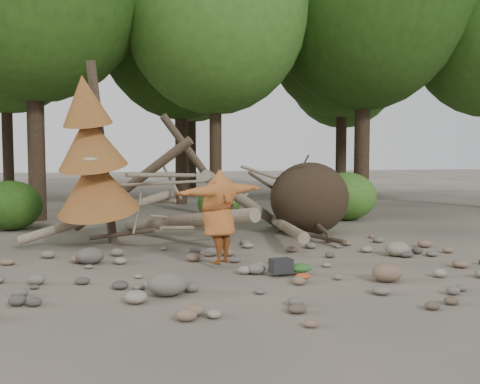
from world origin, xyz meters
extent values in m
plane|color=#514C44|center=(0.00, 0.00, 0.00)|extent=(120.00, 120.00, 0.00)
ellipsoid|color=#332619|center=(2.60, 4.30, 0.99)|extent=(2.20, 1.87, 1.98)
cylinder|color=gray|center=(-1.00, 3.70, 0.55)|extent=(2.61, 5.11, 1.08)
cylinder|color=gray|center=(0.80, 4.20, 0.90)|extent=(3.18, 3.71, 1.90)
cylinder|color=brown|center=(-2.20, 4.60, 1.40)|extent=(3.08, 1.91, 2.49)
cylinder|color=gray|center=(1.60, 3.50, 0.35)|extent=(1.13, 4.98, 0.43)
cylinder|color=brown|center=(-0.30, 4.80, 1.80)|extent=(2.39, 1.03, 2.89)
cylinder|color=gray|center=(-3.00, 4.00, 0.70)|extent=(3.71, 0.86, 1.20)
cylinder|color=#4C3F30|center=(-2.50, 3.50, 0.30)|extent=(1.52, 1.70, 0.49)
cylinder|color=gray|center=(0.20, 4.40, 0.80)|extent=(1.57, 0.85, 0.69)
cylinder|color=#4C3F30|center=(1.80, 4.90, 1.20)|extent=(1.92, 1.25, 1.10)
cylinder|color=gray|center=(-1.20, 4.20, 1.50)|extent=(0.37, 1.42, 0.85)
cylinder|color=#4C3F30|center=(2.20, 3.20, 0.15)|extent=(0.79, 2.54, 0.12)
cylinder|color=gray|center=(-0.80, 3.10, 0.45)|extent=(1.78, 1.11, 0.29)
cylinder|color=#4C3F30|center=(-2.90, 3.80, 2.20)|extent=(0.67, 1.13, 4.35)
cone|color=brown|center=(-3.06, 3.49, 1.50)|extent=(2.06, 2.13, 1.86)
cone|color=brown|center=(-3.16, 3.28, 2.50)|extent=(1.71, 1.78, 1.65)
cone|color=brown|center=(-3.26, 3.09, 3.40)|extent=(1.23, 1.30, 1.41)
cylinder|color=#38281C|center=(-5.00, 9.50, 4.48)|extent=(0.56, 0.56, 8.96)
cylinder|color=#38281C|center=(1.00, 9.20, 3.57)|extent=(0.44, 0.44, 7.14)
ellipsoid|color=#3F7625|center=(1.00, 9.20, 7.34)|extent=(6.53, 6.53, 7.51)
cylinder|color=#38281C|center=(7.00, 9.80, 4.72)|extent=(0.60, 0.60, 9.45)
cylinder|color=#38281C|center=(-6.50, 13.50, 3.78)|extent=(0.42, 0.42, 7.56)
ellipsoid|color=#3F7625|center=(-6.50, 13.50, 7.78)|extent=(6.91, 6.91, 7.95)
cylinder|color=#38281C|center=(0.50, 14.20, 4.27)|extent=(0.52, 0.52, 8.54)
ellipsoid|color=#274F15|center=(0.50, 14.20, 8.78)|extent=(7.81, 7.81, 10.15)
cylinder|color=#38281C|center=(8.00, 13.80, 4.06)|extent=(0.50, 0.50, 8.12)
ellipsoid|color=#33641D|center=(8.00, 13.80, 8.35)|extent=(7.42, 7.42, 8.91)
cylinder|color=#38281C|center=(2.00, 20.50, 4.38)|extent=(0.54, 0.54, 8.75)
ellipsoid|color=#3F7625|center=(2.00, 20.50, 9.00)|extent=(8.00, 8.00, 10.00)
cylinder|color=#38281C|center=(11.00, 20.00, 3.92)|extent=(0.46, 0.46, 7.84)
ellipsoid|color=#33641D|center=(11.00, 20.00, 8.06)|extent=(7.17, 7.17, 8.60)
ellipsoid|color=#274F15|center=(-5.50, 7.20, 0.72)|extent=(1.80, 1.80, 1.44)
ellipsoid|color=#33641D|center=(0.80, 7.80, 0.56)|extent=(1.40, 1.40, 1.12)
ellipsoid|color=#3F7625|center=(5.00, 7.00, 0.80)|extent=(2.00, 2.00, 1.60)
imported|color=#A35724|center=(-0.75, 0.66, 0.99)|extent=(2.22, 1.70, 1.82)
cylinder|color=tan|center=(-3.12, 0.99, 2.12)|extent=(0.37, 0.36, 0.12)
cube|color=black|center=(0.17, -0.36, 0.13)|extent=(0.41, 0.29, 0.26)
ellipsoid|color=#2C5F26|center=(0.55, -0.36, 0.08)|extent=(0.42, 0.35, 0.16)
ellipsoid|color=#A9411C|center=(0.39, -0.89, 0.05)|extent=(0.29, 0.23, 0.10)
ellipsoid|color=#635D52|center=(-1.97, -1.18, 0.19)|extent=(0.63, 0.57, 0.38)
ellipsoid|color=brown|center=(1.81, -1.21, 0.16)|extent=(0.53, 0.48, 0.32)
ellipsoid|color=gray|center=(3.22, 0.82, 0.16)|extent=(0.53, 0.48, 0.32)
ellipsoid|color=#575049|center=(-3.17, 1.63, 0.17)|extent=(0.55, 0.50, 0.33)
camera|label=1|loc=(-2.93, -9.36, 2.18)|focal=40.00mm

